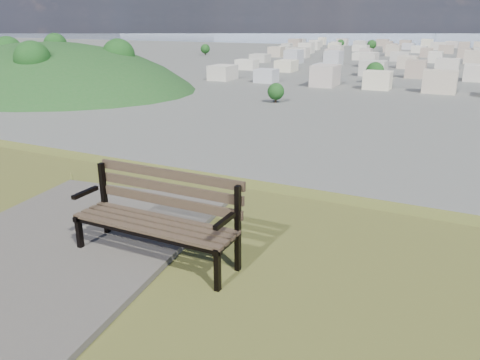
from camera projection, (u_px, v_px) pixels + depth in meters
The scene contains 6 objects.
park_bench at pixel (159, 212), 4.87m from camera, with size 1.79×0.58×0.93m.
gravel_patch at pixel (59, 247), 5.21m from camera, with size 2.63×3.75×0.08m, color #5C5850.
green_wooded_hill at pixel (51, 88), 197.78m from camera, with size 148.30×118.64×74.15m.
city_blocks at pixel (477, 54), 344.34m from camera, with size 395.00×361.00×7.00m.
city_trees at pixel (429, 58), 291.09m from camera, with size 406.52×387.20×9.98m.
far_hills at pixel (458, 21), 1217.30m from camera, with size 2050.00×340.00×60.00m.
Camera 1 is at (1.55, -2.03, 27.43)m, focal length 35.00 mm.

